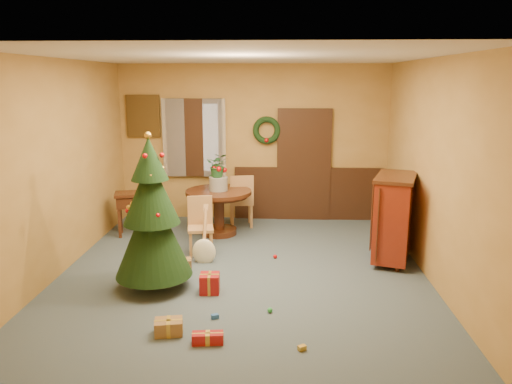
# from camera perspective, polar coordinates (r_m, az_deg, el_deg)

# --- Properties ---
(room_envelope) EXTENTS (5.50, 5.50, 5.50)m
(room_envelope) POSITION_cam_1_polar(r_m,az_deg,el_deg) (9.38, 0.94, 3.54)
(room_envelope) COLOR #394953
(room_envelope) RESTS_ON ground
(dining_table) EXTENTS (1.13, 1.13, 0.77)m
(dining_table) POSITION_cam_1_polar(r_m,az_deg,el_deg) (8.55, -4.28, -1.33)
(dining_table) COLOR #32160B
(dining_table) RESTS_ON floor
(urn) EXTENTS (0.31, 0.31, 0.23)m
(urn) POSITION_cam_1_polar(r_m,az_deg,el_deg) (8.47, -4.32, 0.95)
(urn) COLOR slate
(urn) RESTS_ON dining_table
(centerpiece_plant) EXTENTS (0.37, 0.32, 0.41)m
(centerpiece_plant) POSITION_cam_1_polar(r_m,az_deg,el_deg) (8.41, -4.35, 3.08)
(centerpiece_plant) COLOR #1E4C23
(centerpiece_plant) RESTS_ON urn
(chair_near) EXTENTS (0.44, 0.44, 0.88)m
(chair_near) POSITION_cam_1_polar(r_m,az_deg,el_deg) (7.67, -6.38, -3.58)
(chair_near) COLOR #A97143
(chair_near) RESTS_ON floor
(chair_far) EXTENTS (0.48, 0.48, 0.97)m
(chair_far) POSITION_cam_1_polar(r_m,az_deg,el_deg) (8.95, -1.68, -0.81)
(chair_far) COLOR #A97143
(chair_far) RESTS_ON floor
(guitar) EXTENTS (0.49, 0.60, 0.79)m
(guitar) POSITION_cam_1_polar(r_m,az_deg,el_deg) (7.28, -6.00, -5.02)
(guitar) COLOR #EDE8C5
(guitar) RESTS_ON floor
(plant_stand) EXTENTS (0.30, 0.30, 0.78)m
(plant_stand) POSITION_cam_1_polar(r_m,az_deg,el_deg) (9.01, -4.59, -0.99)
(plant_stand) COLOR #32160B
(plant_stand) RESTS_ON floor
(stand_plant) EXTENTS (0.27, 0.25, 0.40)m
(stand_plant) POSITION_cam_1_polar(r_m,az_deg,el_deg) (8.91, -4.65, 2.08)
(stand_plant) COLOR #19471E
(stand_plant) RESTS_ON plant_stand
(christmas_tree) EXTENTS (0.97, 0.97, 2.01)m
(christmas_tree) POSITION_cam_1_polar(r_m,az_deg,el_deg) (6.36, -11.82, -2.72)
(christmas_tree) COLOR #382111
(christmas_tree) RESTS_ON floor
(writing_desk) EXTENTS (0.91, 0.61, 0.74)m
(writing_desk) POSITION_cam_1_polar(r_m,az_deg,el_deg) (8.75, -13.07, -1.18)
(writing_desk) COLOR #32160B
(writing_desk) RESTS_ON floor
(sideboard) EXTENTS (0.81, 1.12, 1.29)m
(sideboard) POSITION_cam_1_polar(r_m,az_deg,el_deg) (7.48, 15.46, -2.66)
(sideboard) COLOR #5A160A
(sideboard) RESTS_ON floor
(gift_a) EXTENTS (0.32, 0.26, 0.16)m
(gift_a) POSITION_cam_1_polar(r_m,az_deg,el_deg) (5.51, -9.95, -14.94)
(gift_a) COLOR brown
(gift_a) RESTS_ON floor
(gift_b) EXTENTS (0.25, 0.25, 0.24)m
(gift_b) POSITION_cam_1_polar(r_m,az_deg,el_deg) (6.38, -5.31, -10.35)
(gift_b) COLOR maroon
(gift_b) RESTS_ON floor
(gift_c) EXTENTS (0.31, 0.24, 0.15)m
(gift_c) POSITION_cam_1_polar(r_m,az_deg,el_deg) (7.18, -8.49, -8.15)
(gift_c) COLOR brown
(gift_c) RESTS_ON floor
(gift_d) EXTENTS (0.33, 0.16, 0.11)m
(gift_d) POSITION_cam_1_polar(r_m,az_deg,el_deg) (5.29, -5.54, -16.28)
(gift_d) COLOR maroon
(gift_d) RESTS_ON floor
(toy_a) EXTENTS (0.09, 0.08, 0.05)m
(toy_a) POSITION_cam_1_polar(r_m,az_deg,el_deg) (5.77, -4.71, -14.00)
(toy_a) COLOR #24529D
(toy_a) RESTS_ON floor
(toy_b) EXTENTS (0.06, 0.06, 0.06)m
(toy_b) POSITION_cam_1_polar(r_m,az_deg,el_deg) (5.89, 1.60, -13.34)
(toy_b) COLOR green
(toy_b) RESTS_ON floor
(toy_c) EXTENTS (0.09, 0.09, 0.05)m
(toy_c) POSITION_cam_1_polar(r_m,az_deg,el_deg) (6.44, -5.18, -11.05)
(toy_c) COLOR #B58D22
(toy_c) RESTS_ON floor
(toy_d) EXTENTS (0.06, 0.06, 0.06)m
(toy_d) POSITION_cam_1_polar(r_m,az_deg,el_deg) (7.52, 2.20, -7.37)
(toy_d) COLOR red
(toy_d) RESTS_ON floor
(toy_e) EXTENTS (0.09, 0.09, 0.05)m
(toy_e) POSITION_cam_1_polar(r_m,az_deg,el_deg) (5.19, 5.28, -17.32)
(toy_e) COLOR gold
(toy_e) RESTS_ON floor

